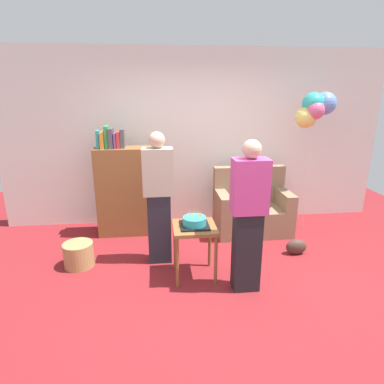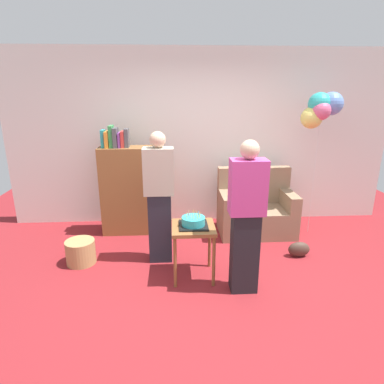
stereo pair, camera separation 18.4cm
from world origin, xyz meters
name	(u,v)px [view 2 (the right image)]	position (x,y,z in m)	size (l,w,h in m)	color
ground_plane	(215,286)	(0.00, 0.00, 0.00)	(8.00, 8.00, 0.00)	maroon
wall_back	(201,138)	(0.00, 2.05, 1.35)	(6.00, 0.10, 2.70)	silver
couch	(255,210)	(0.79, 1.46, 0.34)	(1.10, 0.70, 0.96)	#8C7054
bookshelf	(128,188)	(-1.11, 1.57, 0.69)	(0.80, 0.36, 1.60)	brown
side_table	(193,234)	(-0.23, 0.23, 0.53)	(0.48, 0.48, 0.63)	brown
birthday_cake	(193,222)	(-0.23, 0.23, 0.68)	(0.32, 0.32, 0.17)	black
person_blowing_candles	(159,198)	(-0.62, 0.66, 0.83)	(0.36, 0.22, 1.63)	#23232D
person_holding_cake	(246,218)	(0.29, -0.06, 0.83)	(0.36, 0.22, 1.63)	black
wicker_basket	(81,252)	(-1.61, 0.62, 0.15)	(0.36, 0.36, 0.30)	#A88451
handbag	(299,249)	(1.17, 0.63, 0.10)	(0.28, 0.14, 0.20)	#473328
balloon_bunch	(321,108)	(1.60, 1.39, 1.84)	(0.57, 0.37, 2.06)	silver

